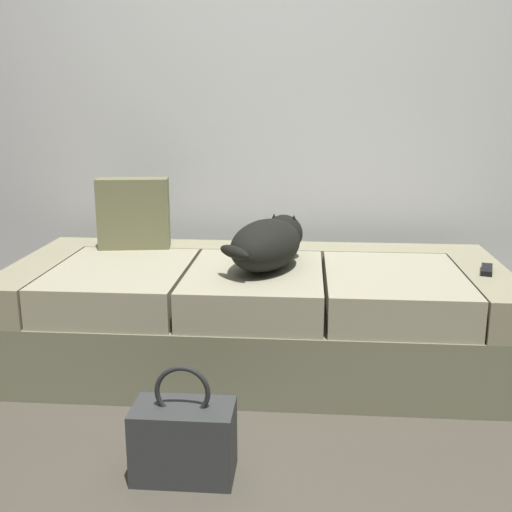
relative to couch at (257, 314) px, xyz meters
The scene contains 7 objects.
ground_plane 1.01m from the couch, 90.00° to the right, with size 10.00×10.00×0.00m, color #4A453A.
back_wall 1.37m from the couch, 90.00° to the left, with size 6.40×0.10×2.80m, color silver.
couch is the anchor object (origin of this frame).
dog_dark 0.35m from the couch, 36.51° to the right, with size 0.39×0.61×0.21m.
tv_remote 1.01m from the couch, ahead, with size 0.04×0.15×0.02m, color black.
throw_pillow 0.79m from the couch, 156.42° to the left, with size 0.34×0.12×0.34m, color #6A6C49.
handbag 0.93m from the couch, 99.97° to the right, with size 0.32×0.18×0.38m.
Camera 1 is at (0.21, -1.68, 1.17)m, focal length 43.99 mm.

